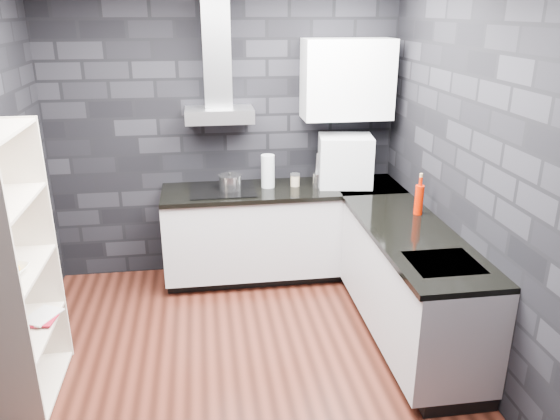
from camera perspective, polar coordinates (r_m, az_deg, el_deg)
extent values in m
plane|color=#471D14|center=(4.20, -3.98, -15.32)|extent=(3.20, 3.20, 0.00)
cube|color=black|center=(5.16, -5.80, 7.96)|extent=(3.20, 0.05, 2.70)
cube|color=black|center=(2.10, -1.30, -11.01)|extent=(3.20, 0.05, 2.70)
cube|color=black|center=(4.02, 19.28, 3.38)|extent=(0.05, 3.20, 2.70)
cube|color=black|center=(5.37, 0.22, -6.18)|extent=(2.18, 0.50, 0.10)
cube|color=black|center=(4.52, 13.48, -12.27)|extent=(0.50, 1.78, 0.10)
cube|color=silver|center=(5.15, 0.29, -2.09)|extent=(2.20, 0.60, 0.76)
cube|color=silver|center=(4.30, 13.45, -7.49)|extent=(0.60, 1.80, 0.76)
cube|color=black|center=(5.00, 0.31, 2.10)|extent=(2.20, 0.62, 0.04)
cube|color=black|center=(4.13, 13.76, -2.58)|extent=(0.62, 1.80, 0.04)
cube|color=black|center=(5.19, 9.07, 2.51)|extent=(0.62, 0.62, 0.04)
cube|color=#B9B9BE|center=(4.92, -6.36, 9.85)|extent=(0.60, 0.34, 0.12)
cube|color=#B9B9BE|center=(4.93, -6.63, 15.83)|extent=(0.24, 0.20, 0.90)
cube|color=white|center=(5.04, 7.04, 13.40)|extent=(0.80, 0.35, 0.70)
cube|color=black|center=(4.96, -6.01, 2.12)|extent=(0.58, 0.50, 0.01)
cube|color=#B9B9BE|center=(3.71, 16.73, -5.32)|extent=(0.44, 0.40, 0.01)
cylinder|color=#B6B6BB|center=(4.93, -5.22, 2.85)|extent=(0.23, 0.23, 0.12)
cylinder|color=silver|center=(4.99, -1.27, 4.08)|extent=(0.14, 0.14, 0.30)
cylinder|color=tan|center=(5.04, 1.58, 3.09)|extent=(0.08, 0.08, 0.10)
cylinder|color=#B6B6BB|center=(5.02, 3.99, 3.14)|extent=(0.13, 0.13, 0.13)
cube|color=silver|center=(5.06, 6.81, 5.06)|extent=(0.52, 0.44, 0.48)
cylinder|color=#B11600|center=(4.46, 14.31, 1.03)|extent=(0.09, 0.09, 0.24)
cube|color=beige|center=(3.81, -26.07, -5.81)|extent=(0.42, 0.83, 1.80)
imported|color=white|center=(3.74, -26.45, -5.75)|extent=(0.26, 0.26, 0.05)
imported|color=maroon|center=(4.06, -24.58, -9.13)|extent=(0.16, 0.04, 0.21)
imported|color=#B2B2B2|center=(4.11, -24.73, -8.49)|extent=(0.17, 0.10, 0.24)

